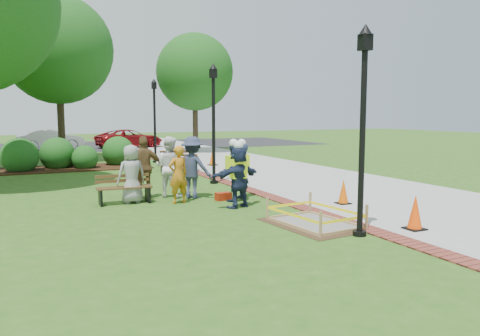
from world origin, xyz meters
name	(u,v)px	position (x,y,z in m)	size (l,w,h in m)	color
ground	(242,213)	(0.00, 0.00, 0.00)	(100.00, 100.00, 0.00)	#285116
sidewalk	(247,165)	(5.00, 10.00, 0.01)	(6.00, 60.00, 0.02)	#9E9E99
brick_edging	(183,168)	(1.75, 10.00, 0.01)	(0.50, 60.00, 0.03)	maroon
mulch_bed	(70,168)	(-3.00, 12.00, 0.02)	(7.00, 3.00, 0.05)	#381E0F
parking_lot	(92,146)	(0.00, 27.00, 0.00)	(36.00, 12.00, 0.01)	black
wet_concrete_pad	(315,214)	(0.97, -1.79, 0.23)	(1.93, 2.46, 0.55)	#47331E
bench_near	(124,195)	(-2.44, 2.54, 0.26)	(1.51, 0.55, 0.81)	brown
bench_far	(179,165)	(1.18, 8.92, 0.28)	(1.73, 1.09, 0.89)	#562D1D
cone_front	(415,213)	(2.62, -3.15, 0.38)	(0.39, 0.39, 0.78)	black
cone_back	(343,192)	(3.03, -0.15, 0.34)	(0.36, 0.36, 0.70)	black
cone_far	(213,157)	(3.37, 10.41, 0.39)	(0.41, 0.41, 0.82)	black
toolbox	(223,196)	(0.27, 1.85, 0.11)	(0.45, 0.25, 0.22)	#9C210C
lamp_near	(363,115)	(1.25, -3.00, 2.48)	(0.28, 0.28, 4.26)	black
lamp_mid	(214,114)	(1.25, 5.00, 2.48)	(0.28, 0.28, 4.26)	black
lamp_far	(155,114)	(1.25, 13.00, 2.48)	(0.28, 0.28, 4.26)	black
tree_back	(58,50)	(-3.00, 15.90, 5.78)	(5.61, 5.61, 8.60)	#3D2D1E
tree_right	(195,72)	(5.32, 18.25, 5.12)	(4.91, 4.91, 7.59)	#3D2D1E
shrub_a	(21,172)	(-5.05, 11.72, 0.00)	(1.58, 1.58, 1.58)	#174E16
shrub_b	(58,168)	(-3.50, 12.32, 0.00)	(1.55, 1.55, 1.55)	#174E16
shrub_c	(85,169)	(-2.38, 11.62, 0.00)	(1.17, 1.17, 1.17)	#174E16
shrub_d	(119,165)	(-0.71, 12.54, 0.00)	(1.52, 1.52, 1.52)	#174E16
shrub_e	(68,167)	(-2.99, 12.92, 0.00)	(0.99, 0.99, 0.99)	#174E16
casual_person_a	(132,174)	(-2.22, 2.55, 0.82)	(0.56, 0.40, 1.64)	gray
casual_person_b	(178,175)	(-1.05, 1.97, 0.81)	(0.57, 0.42, 1.61)	#BE6F16
casual_person_c	(169,167)	(-0.99, 3.02, 0.91)	(0.68, 0.67, 1.82)	white
casual_person_d	(144,168)	(-1.72, 3.11, 0.92)	(0.66, 0.50, 1.84)	brown
casual_person_e	(192,168)	(-0.43, 2.53, 0.92)	(0.68, 0.68, 1.83)	#2C334E
hivis_worker_a	(238,174)	(0.22, 0.70, 0.90)	(0.60, 0.47, 1.80)	#1D304B
hivis_worker_b	(242,168)	(0.94, 2.02, 0.88)	(0.61, 0.58, 1.76)	#182440
hivis_worker_c	(234,170)	(0.49, 1.60, 0.89)	(0.60, 0.47, 1.79)	#162739
parked_car_b	(52,150)	(-3.06, 24.36, 0.00)	(4.75, 2.07, 1.55)	#AEADB3
parked_car_c	(130,148)	(2.30, 24.10, 0.00)	(4.47, 1.95, 1.46)	maroon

